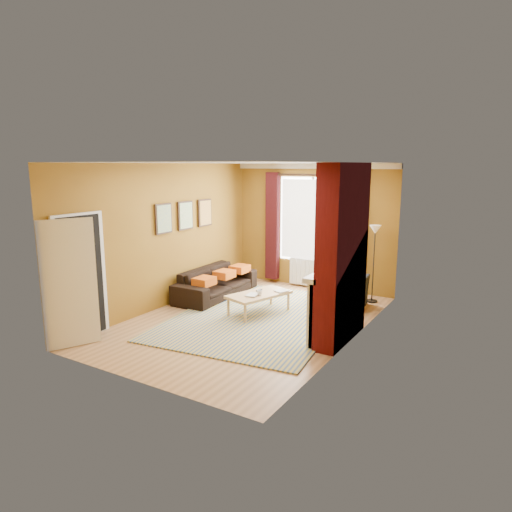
% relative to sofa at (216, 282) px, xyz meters
% --- Properties ---
extents(ground, '(5.50, 5.50, 0.00)m').
position_rel_sofa_xyz_m(ground, '(1.42, -0.96, -0.31)').
color(ground, '#946A43').
rests_on(ground, ground).
extents(room_walls, '(3.82, 5.54, 2.83)m').
position_rel_sofa_xyz_m(room_walls, '(2.05, -0.67, 1.07)').
color(room_walls, brown).
rests_on(room_walls, ground).
extents(striped_rug, '(3.31, 4.27, 0.02)m').
position_rel_sofa_xyz_m(striped_rug, '(1.48, -0.69, -0.30)').
color(striped_rug, '#305185').
rests_on(striped_rug, ground).
extents(sofa, '(0.89, 2.14, 0.62)m').
position_rel_sofa_xyz_m(sofa, '(0.00, 0.00, 0.00)').
color(sofa, black).
rests_on(sofa, ground).
extents(armchair, '(1.05, 0.94, 0.62)m').
position_rel_sofa_xyz_m(armchair, '(2.54, 0.70, 0.00)').
color(armchair, black).
rests_on(armchair, ground).
extents(coffee_table, '(0.94, 1.33, 0.40)m').
position_rel_sofa_xyz_m(coffee_table, '(1.38, -0.53, 0.05)').
color(coffee_table, tan).
rests_on(coffee_table, ground).
extents(wicker_stool, '(0.48, 0.48, 0.50)m').
position_rel_sofa_xyz_m(wicker_stool, '(1.99, 1.01, -0.06)').
color(wicker_stool, olive).
rests_on(wicker_stool, ground).
extents(floor_lamp, '(0.29, 0.29, 1.58)m').
position_rel_sofa_xyz_m(floor_lamp, '(2.97, 1.33, 0.94)').
color(floor_lamp, black).
rests_on(floor_lamp, ground).
extents(book_a, '(0.23, 0.29, 0.03)m').
position_rel_sofa_xyz_m(book_a, '(1.26, -0.74, 0.11)').
color(book_a, '#999999').
rests_on(book_a, coffee_table).
extents(book_b, '(0.27, 0.31, 0.02)m').
position_rel_sofa_xyz_m(book_b, '(1.60, -0.16, 0.10)').
color(book_b, '#999999').
rests_on(book_b, coffee_table).
extents(mug, '(0.11, 0.11, 0.10)m').
position_rel_sofa_xyz_m(mug, '(1.46, -0.65, 0.14)').
color(mug, '#999999').
rests_on(mug, coffee_table).
extents(tv_remote, '(0.05, 0.16, 0.02)m').
position_rel_sofa_xyz_m(tv_remote, '(1.29, -0.38, 0.10)').
color(tv_remote, '#27272A').
rests_on(tv_remote, coffee_table).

